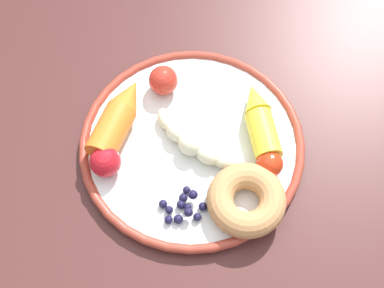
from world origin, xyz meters
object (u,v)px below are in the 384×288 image
at_px(carrot_orange, 118,117).
at_px(tomato_near, 105,162).
at_px(donut, 246,200).
at_px(blueberry_pile, 184,207).
at_px(plate, 192,145).
at_px(dining_table, 227,170).
at_px(tomato_mid, 163,80).
at_px(tomato_far, 270,164).
at_px(banana, 193,142).
at_px(carrot_yellow, 260,118).

distance_m(carrot_orange, tomato_near, 0.07).
bearing_deg(donut, blueberry_pile, -73.72).
bearing_deg(blueberry_pile, plate, -174.25).
relative_size(donut, tomato_near, 2.43).
distance_m(dining_table, donut, 0.16).
height_order(carrot_orange, blueberry_pile, carrot_orange).
distance_m(carrot_orange, donut, 0.20).
bearing_deg(plate, tomato_mid, -143.43).
bearing_deg(donut, dining_table, -159.09).
height_order(carrot_orange, donut, carrot_orange).
bearing_deg(tomato_far, banana, -96.78).
bearing_deg(donut, plate, -129.81).
bearing_deg(tomato_mid, carrot_orange, -32.90).
height_order(donut, blueberry_pile, donut).
relative_size(plate, tomato_mid, 7.43).
bearing_deg(plate, carrot_yellow, 119.98).
bearing_deg(tomato_near, carrot_orange, -178.79).
xyz_separation_m(donut, tomato_near, (-0.01, -0.18, 0.00)).
xyz_separation_m(blueberry_pile, tomato_mid, (-0.17, -0.07, 0.01)).
relative_size(banana, donut, 1.30).
relative_size(carrot_orange, tomato_near, 3.04).
bearing_deg(banana, tomato_mid, -143.79).
relative_size(dining_table, banana, 7.64).
relative_size(carrot_orange, tomato_mid, 3.06).
bearing_deg(plate, donut, 50.19).
bearing_deg(tomato_near, carrot_yellow, 120.08).
bearing_deg(carrot_yellow, tomato_far, 19.50).
bearing_deg(blueberry_pile, banana, -175.22).
xyz_separation_m(plate, donut, (0.07, 0.08, 0.02)).
height_order(dining_table, tomato_far, tomato_far).
xyz_separation_m(plate, banana, (0.00, 0.00, 0.02)).
xyz_separation_m(donut, blueberry_pile, (0.02, -0.07, -0.01)).
distance_m(tomato_mid, tomato_far, 0.18).
distance_m(carrot_orange, tomato_mid, 0.08).
xyz_separation_m(banana, tomato_far, (0.01, 0.10, 0.00)).
height_order(dining_table, blueberry_pile, blueberry_pile).
xyz_separation_m(dining_table, tomato_near, (0.08, -0.15, 0.13)).
bearing_deg(tomato_far, tomato_near, -78.29).
height_order(dining_table, tomato_near, tomato_near).
distance_m(plate, blueberry_pile, 0.09).
relative_size(dining_table, tomato_near, 24.14).
distance_m(carrot_yellow, tomato_mid, 0.14).
distance_m(banana, carrot_yellow, 0.09).
xyz_separation_m(carrot_yellow, tomato_mid, (-0.03, -0.14, 0.00)).
xyz_separation_m(dining_table, carrot_orange, (0.02, -0.15, 0.13)).
relative_size(tomato_near, tomato_mid, 1.01).
height_order(plate, tomato_far, tomato_far).
height_order(carrot_orange, tomato_far, carrot_orange).
bearing_deg(tomato_mid, banana, 36.21).
xyz_separation_m(blueberry_pile, tomato_far, (-0.08, 0.09, 0.01)).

